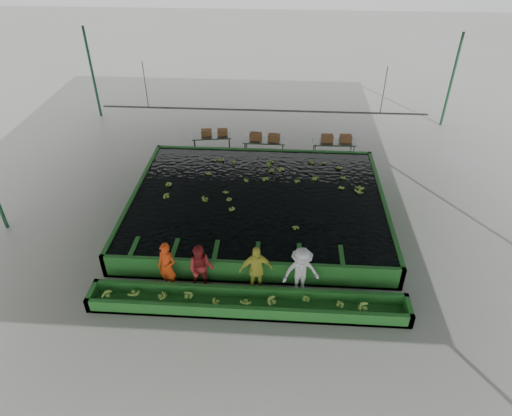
# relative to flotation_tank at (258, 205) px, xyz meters

# --- Properties ---
(ground) EXTENTS (80.00, 80.00, 0.00)m
(ground) POSITION_rel_flotation_tank_xyz_m (0.00, -1.50, -0.45)
(ground) COLOR gray
(ground) RESTS_ON ground
(shed_roof) EXTENTS (20.00, 22.00, 0.04)m
(shed_roof) POSITION_rel_flotation_tank_xyz_m (0.00, -1.50, 4.55)
(shed_roof) COLOR slate
(shed_roof) RESTS_ON shed_posts
(shed_posts) EXTENTS (20.00, 22.00, 5.00)m
(shed_posts) POSITION_rel_flotation_tank_xyz_m (0.00, -1.50, 2.05)
(shed_posts) COLOR #1F4E31
(shed_posts) RESTS_ON ground
(flotation_tank) EXTENTS (10.00, 8.00, 0.90)m
(flotation_tank) POSITION_rel_flotation_tank_xyz_m (0.00, 0.00, 0.00)
(flotation_tank) COLOR #236B24
(flotation_tank) RESTS_ON ground
(tank_water) EXTENTS (9.70, 7.70, 0.00)m
(tank_water) POSITION_rel_flotation_tank_xyz_m (0.00, -0.00, 0.40)
(tank_water) COLOR black
(tank_water) RESTS_ON flotation_tank
(sorting_trough) EXTENTS (10.00, 1.00, 0.50)m
(sorting_trough) POSITION_rel_flotation_tank_xyz_m (0.00, -5.10, -0.20)
(sorting_trough) COLOR #236B24
(sorting_trough) RESTS_ON ground
(cableway_rail) EXTENTS (0.08, 0.08, 14.00)m
(cableway_rail) POSITION_rel_flotation_tank_xyz_m (0.00, 3.50, 2.55)
(cableway_rail) COLOR #59605B
(cableway_rail) RESTS_ON shed_roof
(rail_hanger_left) EXTENTS (0.04, 0.04, 2.00)m
(rail_hanger_left) POSITION_rel_flotation_tank_xyz_m (-5.00, 3.50, 3.55)
(rail_hanger_left) COLOR #59605B
(rail_hanger_left) RESTS_ON shed_roof
(rail_hanger_right) EXTENTS (0.04, 0.04, 2.00)m
(rail_hanger_right) POSITION_rel_flotation_tank_xyz_m (5.00, 3.50, 3.55)
(rail_hanger_right) COLOR #59605B
(rail_hanger_right) RESTS_ON shed_roof
(worker_a) EXTENTS (0.75, 0.62, 1.78)m
(worker_a) POSITION_rel_flotation_tank_xyz_m (-2.65, -4.30, 0.44)
(worker_a) COLOR #E94211
(worker_a) RESTS_ON ground
(worker_b) EXTENTS (0.86, 0.67, 1.74)m
(worker_b) POSITION_rel_flotation_tank_xyz_m (-1.55, -4.30, 0.42)
(worker_b) COLOR #A32527
(worker_b) RESTS_ON ground
(worker_c) EXTENTS (1.14, 0.67, 1.83)m
(worker_c) POSITION_rel_flotation_tank_xyz_m (0.21, -4.30, 0.46)
(worker_c) COLOR #D9DB45
(worker_c) RESTS_ON ground
(worker_d) EXTENTS (1.29, 0.91, 1.82)m
(worker_d) POSITION_rel_flotation_tank_xyz_m (1.64, -4.30, 0.46)
(worker_d) COLOR silver
(worker_d) RESTS_ON ground
(packing_table_left) EXTENTS (2.01, 1.07, 0.87)m
(packing_table_left) POSITION_rel_flotation_tank_xyz_m (-2.61, 5.26, -0.02)
(packing_table_left) COLOR #59605B
(packing_table_left) RESTS_ON ground
(packing_table_mid) EXTENTS (2.01, 0.82, 0.91)m
(packing_table_mid) POSITION_rel_flotation_tank_xyz_m (0.01, 4.87, 0.00)
(packing_table_mid) COLOR #59605B
(packing_table_mid) RESTS_ON ground
(packing_table_right) EXTENTS (2.07, 0.88, 0.93)m
(packing_table_right) POSITION_rel_flotation_tank_xyz_m (3.37, 4.88, 0.01)
(packing_table_right) COLOR #59605B
(packing_table_right) RESTS_ON ground
(box_stack_left) EXTENTS (1.32, 0.51, 0.28)m
(box_stack_left) POSITION_rel_flotation_tank_xyz_m (-2.46, 5.35, 0.42)
(box_stack_left) COLOR brown
(box_stack_left) RESTS_ON packing_table_left
(box_stack_mid) EXTENTS (1.47, 0.55, 0.31)m
(box_stack_mid) POSITION_rel_flotation_tank_xyz_m (0.04, 4.87, 0.46)
(box_stack_mid) COLOR brown
(box_stack_mid) RESTS_ON packing_table_mid
(box_stack_right) EXTENTS (1.46, 0.46, 0.31)m
(box_stack_right) POSITION_rel_flotation_tank_xyz_m (3.46, 4.91, 0.48)
(box_stack_right) COLOR brown
(box_stack_right) RESTS_ON packing_table_right
(floating_bananas) EXTENTS (9.28, 6.33, 0.13)m
(floating_bananas) POSITION_rel_flotation_tank_xyz_m (0.00, 0.80, 0.40)
(floating_bananas) COLOR #7CAD3C
(floating_bananas) RESTS_ON tank_water
(trough_bananas) EXTENTS (9.33, 0.62, 0.12)m
(trough_bananas) POSITION_rel_flotation_tank_xyz_m (0.00, -5.10, -0.05)
(trough_bananas) COLOR #7CAD3C
(trough_bananas) RESTS_ON sorting_trough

